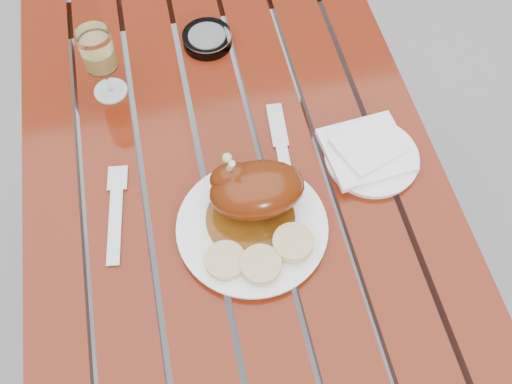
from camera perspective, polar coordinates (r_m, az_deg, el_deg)
The scene contains 11 objects.
ground at distance 1.79m, azimuth -1.60°, elevation -10.31°, with size 60.00×60.00×0.00m, color slate.
table at distance 1.44m, azimuth -1.96°, elevation -5.16°, with size 0.80×1.20×0.75m, color maroon.
dinner_plate at distance 1.03m, azimuth -0.39°, elevation -3.61°, with size 0.27×0.27×0.02m, color white.
roast_duck at distance 1.01m, azimuth -0.30°, elevation 0.22°, with size 0.18×0.17×0.12m.
bread_dumplings at distance 0.98m, azimuth 0.38°, elevation -6.40°, with size 0.19×0.10×0.02m.
wine_glass at distance 1.20m, azimuth -15.15°, elevation 12.23°, with size 0.07×0.07×0.16m, color tan.
side_plate at distance 1.13m, azimuth 11.46°, elevation 3.38°, with size 0.18×0.18×0.01m, color white.
napkin at distance 1.12m, azimuth 10.95°, elevation 4.12°, with size 0.16×0.15×0.01m, color white.
ashtray at distance 1.31m, azimuth -4.90°, elevation 15.00°, with size 0.11×0.11×0.03m, color #B2B7BC.
fork at distance 1.08m, azimuth -13.87°, elevation -2.55°, with size 0.02×0.19×0.01m, color gray.
knife at distance 1.10m, azimuth 2.97°, elevation 2.28°, with size 0.02×0.24×0.01m, color gray.
Camera 1 is at (-0.08, -0.61, 1.68)m, focal length 40.00 mm.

